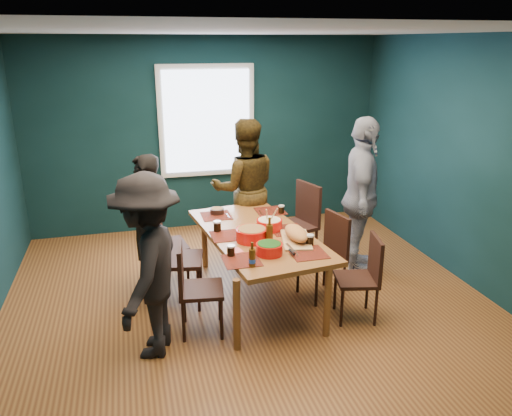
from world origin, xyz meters
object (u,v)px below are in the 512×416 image
(chair_right_near, at_px, (365,272))
(chair_left_mid, at_px, (170,251))
(person_near_left, at_px, (148,267))
(bowl_salad, at_px, (252,234))
(person_far_left, at_px, (147,226))
(bowl_herbs, at_px, (269,248))
(bowl_dumpling, at_px, (269,224))
(chair_right_mid, at_px, (329,249))
(cutting_board, at_px, (296,235))
(chair_right_far, at_px, (301,217))
(person_back, at_px, (245,189))
(chair_left_near, at_px, (192,282))
(person_right, at_px, (361,197))
(dining_table, at_px, (258,239))
(chair_left_far, at_px, (158,239))

(chair_right_near, bearing_deg, chair_left_mid, 168.99)
(person_near_left, relative_size, bowl_salad, 5.23)
(chair_right_near, xyz_separation_m, person_far_left, (-2.00, 1.08, 0.27))
(bowl_salad, height_order, bowl_herbs, bowl_salad)
(bowl_dumpling, bearing_deg, bowl_salad, -135.45)
(chair_right_mid, distance_m, person_near_left, 2.00)
(cutting_board, bearing_deg, person_near_left, -152.04)
(chair_left_mid, height_order, person_far_left, person_far_left)
(chair_right_far, bearing_deg, person_near_left, -160.25)
(person_back, bearing_deg, chair_right_far, 150.13)
(chair_left_mid, distance_m, person_far_left, 0.41)
(person_far_left, bearing_deg, bowl_herbs, 47.68)
(bowl_salad, bearing_deg, person_near_left, -153.10)
(chair_left_mid, relative_size, bowl_salad, 3.24)
(chair_left_near, xyz_separation_m, chair_right_mid, (1.50, 0.37, 0.01))
(chair_right_mid, relative_size, bowl_herbs, 3.60)
(person_right, xyz_separation_m, person_near_left, (-2.46, -1.04, -0.11))
(person_right, xyz_separation_m, bowl_dumpling, (-1.17, -0.26, -0.12))
(chair_left_near, relative_size, bowl_dumpling, 3.28)
(chair_right_far, xyz_separation_m, cutting_board, (-0.43, -1.05, 0.22))
(cutting_board, bearing_deg, chair_right_mid, 34.68)
(dining_table, xyz_separation_m, bowl_dumpling, (0.14, 0.06, 0.13))
(chair_left_mid, height_order, cutting_board, chair_left_mid)
(chair_left_far, xyz_separation_m, person_right, (2.30, -0.22, 0.37))
(chair_left_near, xyz_separation_m, person_right, (2.07, 0.83, 0.40))
(bowl_herbs, bearing_deg, dining_table, 86.29)
(chair_right_near, distance_m, person_right, 1.16)
(bowl_dumpling, height_order, bowl_herbs, bowl_dumpling)
(chair_left_near, xyz_separation_m, bowl_herbs, (0.72, -0.05, 0.27))
(chair_right_far, xyz_separation_m, bowl_salad, (-0.85, -0.93, 0.22))
(chair_right_near, bearing_deg, person_right, 79.68)
(chair_left_near, distance_m, person_right, 2.27)
(dining_table, height_order, cutting_board, cutting_board)
(person_back, height_order, cutting_board, person_back)
(bowl_herbs, bearing_deg, bowl_salad, 101.91)
(chair_right_near, height_order, person_near_left, person_near_left)
(person_back, distance_m, bowl_salad, 1.38)
(chair_right_near, bearing_deg, cutting_board, 160.43)
(dining_table, height_order, bowl_herbs, bowl_herbs)
(person_near_left, bearing_deg, chair_left_mid, -177.17)
(person_back, height_order, bowl_dumpling, person_back)
(dining_table, bearing_deg, bowl_salad, -128.28)
(dining_table, relative_size, person_back, 1.17)
(chair_left_near, distance_m, person_back, 1.93)
(chair_left_far, height_order, person_far_left, person_far_left)
(person_far_left, bearing_deg, dining_table, 69.38)
(chair_left_mid, bearing_deg, bowl_dumpling, 9.54)
(chair_left_near, xyz_separation_m, person_near_left, (-0.39, -0.21, 0.29))
(chair_left_far, xyz_separation_m, bowl_dumpling, (1.13, -0.49, 0.25))
(person_near_left, xyz_separation_m, bowl_dumpling, (1.29, 0.78, -0.02))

